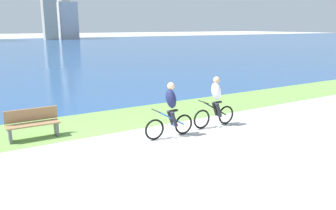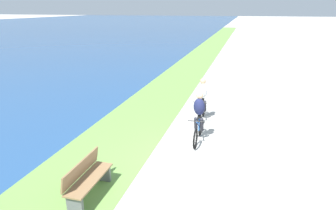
{
  "view_description": "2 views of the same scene",
  "coord_description": "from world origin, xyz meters",
  "views": [
    {
      "loc": [
        -3.54,
        -7.65,
        3.29
      ],
      "look_at": [
        1.56,
        0.79,
        0.93
      ],
      "focal_mm": 35.55,
      "sensor_mm": 36.0,
      "label": 1
    },
    {
      "loc": [
        -7.18,
        -0.76,
        4.19
      ],
      "look_at": [
        1.24,
        1.5,
        1.25
      ],
      "focal_mm": 30.96,
      "sensor_mm": 36.0,
      "label": 2
    }
  ],
  "objects": [
    {
      "name": "cyclist_trailing",
      "position": [
        3.35,
        0.71,
        0.84
      ],
      "size": [
        1.67,
        0.52,
        1.68
      ],
      "color": "black",
      "rests_on": "ground"
    },
    {
      "name": "bench_far_along_path",
      "position": [
        -2.09,
        2.53,
        0.45
      ],
      "size": [
        1.5,
        0.47,
        0.9
      ],
      "color": "olive",
      "rests_on": "ground"
    },
    {
      "name": "cyclist_lead",
      "position": [
        1.49,
        0.54,
        0.83
      ],
      "size": [
        1.66,
        0.52,
        1.67
      ],
      "color": "black",
      "rests_on": "ground"
    },
    {
      "name": "grass_strip_bayside",
      "position": [
        0.0,
        3.15,
        0.0
      ],
      "size": [
        120.0,
        2.81,
        0.01
      ],
      "primitive_type": "cube",
      "color": "#6B9947",
      "rests_on": "ground"
    },
    {
      "name": "ground_plane",
      "position": [
        0.0,
        0.0,
        0.0
      ],
      "size": [
        300.0,
        300.0,
        0.0
      ],
      "primitive_type": "plane",
      "color": "#B2AFA8"
    }
  ]
}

